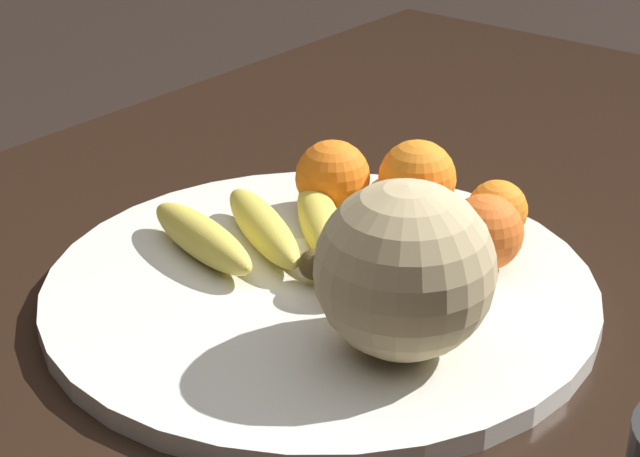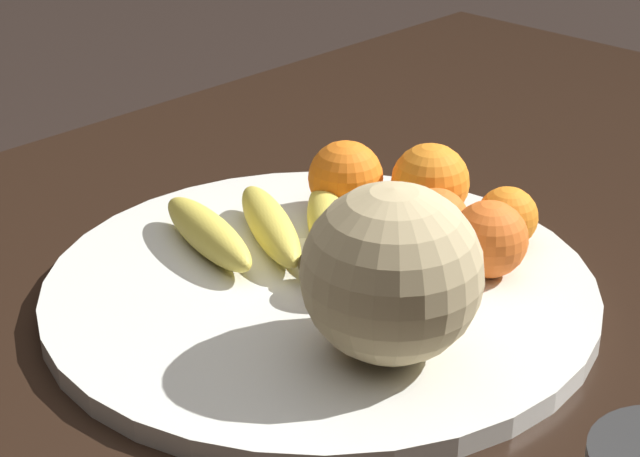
# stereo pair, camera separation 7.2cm
# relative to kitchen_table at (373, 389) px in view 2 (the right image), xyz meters

# --- Properties ---
(kitchen_table) EXTENTS (1.67, 1.10, 0.76)m
(kitchen_table) POSITION_rel_kitchen_table_xyz_m (0.00, 0.00, 0.00)
(kitchen_table) COLOR black
(kitchen_table) RESTS_ON ground_plane
(fruit_bowl) EXTENTS (0.48, 0.48, 0.02)m
(fruit_bowl) POSITION_rel_kitchen_table_xyz_m (0.02, -0.05, 0.09)
(fruit_bowl) COLOR silver
(fruit_bowl) RESTS_ON kitchen_table
(melon) EXTENTS (0.14, 0.14, 0.14)m
(melon) POSITION_rel_kitchen_table_xyz_m (0.06, 0.07, 0.17)
(melon) COLOR tan
(melon) RESTS_ON fruit_bowl
(banana_bunch) EXTENTS (0.25, 0.23, 0.04)m
(banana_bunch) POSITION_rel_kitchen_table_xyz_m (-0.02, -0.11, 0.12)
(banana_bunch) COLOR #473819
(banana_bunch) RESTS_ON fruit_bowl
(orange_front_left) EXTENTS (0.06, 0.06, 0.06)m
(orange_front_left) POSITION_rel_kitchen_table_xyz_m (-0.09, -0.01, 0.13)
(orange_front_left) COLOR orange
(orange_front_left) RESTS_ON fruit_bowl
(orange_front_right) EXTENTS (0.08, 0.08, 0.08)m
(orange_front_right) POSITION_rel_kitchen_table_xyz_m (-0.14, -0.06, 0.14)
(orange_front_right) COLOR orange
(orange_front_right) RESTS_ON fruit_bowl
(orange_mid_center) EXTENTS (0.07, 0.07, 0.07)m
(orange_mid_center) POSITION_rel_kitchen_table_xyz_m (-0.09, 0.05, 0.13)
(orange_mid_center) COLOR orange
(orange_mid_center) RESTS_ON fruit_bowl
(orange_back_left) EXTENTS (0.06, 0.06, 0.06)m
(orange_back_left) POSITION_rel_kitchen_table_xyz_m (-0.04, 0.02, 0.13)
(orange_back_left) COLOR orange
(orange_back_left) RESTS_ON fruit_bowl
(orange_back_right) EXTENTS (0.06, 0.06, 0.06)m
(orange_back_right) POSITION_rel_kitchen_table_xyz_m (0.01, -0.01, 0.13)
(orange_back_right) COLOR orange
(orange_back_right) RESTS_ON fruit_bowl
(orange_top_small) EXTENTS (0.06, 0.06, 0.06)m
(orange_top_small) POSITION_rel_kitchen_table_xyz_m (-0.15, 0.03, 0.13)
(orange_top_small) COLOR orange
(orange_top_small) RESTS_ON fruit_bowl
(orange_side_extra) EXTENTS (0.07, 0.07, 0.07)m
(orange_side_extra) POSITION_rel_kitchen_table_xyz_m (-0.10, -0.13, 0.14)
(orange_side_extra) COLOR orange
(orange_side_extra) RESTS_ON fruit_bowl
(produce_tag) EXTENTS (0.08, 0.07, 0.00)m
(produce_tag) POSITION_rel_kitchen_table_xyz_m (-0.03, -0.09, 0.10)
(produce_tag) COLOR white
(produce_tag) RESTS_ON fruit_bowl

